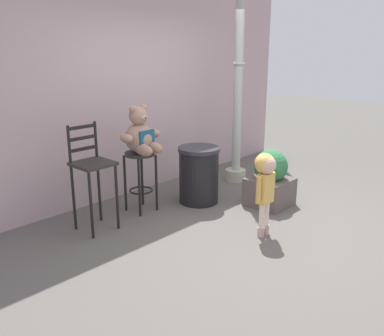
% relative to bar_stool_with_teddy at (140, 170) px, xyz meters
% --- Properties ---
extents(ground_plane, '(24.00, 24.00, 0.00)m').
position_rel_bar_stool_with_teddy_xyz_m(ground_plane, '(0.54, -1.27, -0.54)').
color(ground_plane, '#5C5953').
extents(building_wall, '(6.37, 0.30, 3.60)m').
position_rel_bar_stool_with_teddy_xyz_m(building_wall, '(0.54, 0.79, 1.26)').
color(building_wall, '#B99FA2').
rests_on(building_wall, ground_plane).
extents(bar_stool_with_teddy, '(0.37, 0.37, 0.76)m').
position_rel_bar_stool_with_teddy_xyz_m(bar_stool_with_teddy, '(0.00, 0.00, 0.00)').
color(bar_stool_with_teddy, '#292723').
rests_on(bar_stool_with_teddy, ground_plane).
extents(teddy_bear, '(0.55, 0.49, 0.59)m').
position_rel_bar_stool_with_teddy_xyz_m(teddy_bear, '(-0.00, -0.03, 0.44)').
color(teddy_bear, '#A37D69').
rests_on(teddy_bear, bar_stool_with_teddy).
extents(child_walking, '(0.30, 0.24, 0.93)m').
position_rel_bar_stool_with_teddy_xyz_m(child_walking, '(0.44, -1.54, 0.14)').
color(child_walking, '#CBA2A3').
rests_on(child_walking, ground_plane).
extents(trash_bin, '(0.55, 0.55, 0.75)m').
position_rel_bar_stool_with_teddy_xyz_m(trash_bin, '(0.73, -0.33, -0.16)').
color(trash_bin, black).
rests_on(trash_bin, ground_plane).
extents(lamppost, '(0.31, 0.31, 3.07)m').
position_rel_bar_stool_with_teddy_xyz_m(lamppost, '(1.79, -0.13, 0.70)').
color(lamppost, '#B0B09A').
rests_on(lamppost, ground_plane).
extents(bar_chair_empty, '(0.40, 0.40, 1.20)m').
position_rel_bar_stool_with_teddy_xyz_m(bar_chair_empty, '(-0.72, -0.04, 0.16)').
color(bar_chair_empty, '#292723').
rests_on(bar_chair_empty, ground_plane).
extents(planter_with_shrub, '(0.51, 0.51, 0.75)m').
position_rel_bar_stool_with_teddy_xyz_m(planter_with_shrub, '(1.27, -1.08, -0.20)').
color(planter_with_shrub, '#5F514E').
rests_on(planter_with_shrub, ground_plane).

